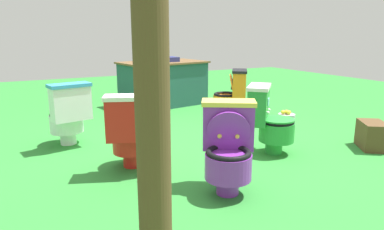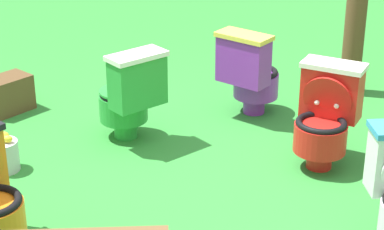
{
  "view_description": "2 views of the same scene",
  "coord_description": "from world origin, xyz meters",
  "px_view_note": "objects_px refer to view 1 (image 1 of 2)",
  "views": [
    {
      "loc": [
        -1.74,
        -3.35,
        1.26
      ],
      "look_at": [
        -0.16,
        -0.3,
        0.44
      ],
      "focal_mm": 32.51,
      "sensor_mm": 36.0,
      "label": 1
    },
    {
      "loc": [
        -0.4,
        4.26,
        2.38
      ],
      "look_at": [
        0.11,
        -0.23,
        0.38
      ],
      "focal_mm": 66.31,
      "sensor_mm": 36.0,
      "label": 2
    }
  ],
  "objects_px": {
    "toilet_orange": "(232,93)",
    "toilet_purple": "(228,146)",
    "toilet_green": "(268,119)",
    "small_crate": "(372,135)",
    "toilet_white": "(68,114)",
    "vendor_table": "(163,83)",
    "lemon_bucket": "(286,122)",
    "wooden_post": "(151,69)",
    "toilet_red": "(131,131)"
  },
  "relations": [
    {
      "from": "toilet_orange",
      "to": "toilet_purple",
      "type": "bearing_deg",
      "value": -179.55
    },
    {
      "from": "toilet_green",
      "to": "small_crate",
      "type": "distance_m",
      "value": 1.22
    },
    {
      "from": "toilet_white",
      "to": "vendor_table",
      "type": "distance_m",
      "value": 2.49
    },
    {
      "from": "toilet_purple",
      "to": "vendor_table",
      "type": "bearing_deg",
      "value": -73.24
    },
    {
      "from": "toilet_orange",
      "to": "lemon_bucket",
      "type": "xyz_separation_m",
      "value": [
        0.24,
        -0.94,
        -0.26
      ]
    },
    {
      "from": "toilet_white",
      "to": "small_crate",
      "type": "xyz_separation_m",
      "value": [
        2.97,
        -1.65,
        -0.22
      ]
    },
    {
      "from": "lemon_bucket",
      "to": "vendor_table",
      "type": "bearing_deg",
      "value": 108.73
    },
    {
      "from": "toilet_white",
      "to": "toilet_green",
      "type": "xyz_separation_m",
      "value": [
        1.84,
        -1.23,
        -0.0
      ]
    },
    {
      "from": "toilet_orange",
      "to": "wooden_post",
      "type": "relative_size",
      "value": 0.33
    },
    {
      "from": "toilet_purple",
      "to": "small_crate",
      "type": "relative_size",
      "value": 1.89
    },
    {
      "from": "toilet_red",
      "to": "wooden_post",
      "type": "bearing_deg",
      "value": -81.54
    },
    {
      "from": "toilet_purple",
      "to": "toilet_orange",
      "type": "bearing_deg",
      "value": -93.19
    },
    {
      "from": "wooden_post",
      "to": "vendor_table",
      "type": "bearing_deg",
      "value": 66.65
    },
    {
      "from": "toilet_purple",
      "to": "toilet_red",
      "type": "bearing_deg",
      "value": -23.72
    },
    {
      "from": "toilet_white",
      "to": "lemon_bucket",
      "type": "xyz_separation_m",
      "value": [
        2.64,
        -0.65,
        -0.26
      ]
    },
    {
      "from": "toilet_orange",
      "to": "small_crate",
      "type": "bearing_deg",
      "value": -128.88
    },
    {
      "from": "toilet_white",
      "to": "small_crate",
      "type": "bearing_deg",
      "value": -39.95
    },
    {
      "from": "vendor_table",
      "to": "lemon_bucket",
      "type": "xyz_separation_m",
      "value": [
        0.78,
        -2.31,
        -0.28
      ]
    },
    {
      "from": "toilet_green",
      "to": "toilet_red",
      "type": "height_order",
      "value": "same"
    },
    {
      "from": "toilet_red",
      "to": "wooden_post",
      "type": "height_order",
      "value": "wooden_post"
    },
    {
      "from": "wooden_post",
      "to": "small_crate",
      "type": "distance_m",
      "value": 3.11
    },
    {
      "from": "vendor_table",
      "to": "wooden_post",
      "type": "bearing_deg",
      "value": -113.35
    },
    {
      "from": "toilet_purple",
      "to": "toilet_green",
      "type": "bearing_deg",
      "value": -115.81
    },
    {
      "from": "toilet_green",
      "to": "toilet_orange",
      "type": "xyz_separation_m",
      "value": [
        0.55,
        1.52,
        0.0
      ]
    },
    {
      "from": "toilet_green",
      "to": "toilet_white",
      "type": "bearing_deg",
      "value": -79.76
    },
    {
      "from": "vendor_table",
      "to": "small_crate",
      "type": "distance_m",
      "value": 3.5
    },
    {
      "from": "toilet_white",
      "to": "wooden_post",
      "type": "relative_size",
      "value": 0.33
    },
    {
      "from": "vendor_table",
      "to": "wooden_post",
      "type": "xyz_separation_m",
      "value": [
        -1.76,
        -4.08,
        0.69
      ]
    },
    {
      "from": "toilet_purple",
      "to": "toilet_white",
      "type": "bearing_deg",
      "value": -30.65
    },
    {
      "from": "toilet_green",
      "to": "vendor_table",
      "type": "bearing_deg",
      "value": -136.27
    },
    {
      "from": "wooden_post",
      "to": "toilet_white",
      "type": "bearing_deg",
      "value": 92.26
    },
    {
      "from": "toilet_green",
      "to": "lemon_bucket",
      "type": "relative_size",
      "value": 2.63
    },
    {
      "from": "toilet_orange",
      "to": "small_crate",
      "type": "distance_m",
      "value": 2.04
    },
    {
      "from": "toilet_orange",
      "to": "small_crate",
      "type": "relative_size",
      "value": 1.89
    },
    {
      "from": "toilet_red",
      "to": "small_crate",
      "type": "height_order",
      "value": "toilet_red"
    },
    {
      "from": "toilet_purple",
      "to": "wooden_post",
      "type": "bearing_deg",
      "value": 66.46
    },
    {
      "from": "toilet_green",
      "to": "toilet_red",
      "type": "distance_m",
      "value": 1.45
    },
    {
      "from": "toilet_purple",
      "to": "vendor_table",
      "type": "distance_m",
      "value": 3.57
    },
    {
      "from": "lemon_bucket",
      "to": "toilet_white",
      "type": "bearing_deg",
      "value": 166.2
    },
    {
      "from": "wooden_post",
      "to": "lemon_bucket",
      "type": "distance_m",
      "value": 3.24
    },
    {
      "from": "toilet_red",
      "to": "toilet_green",
      "type": "bearing_deg",
      "value": 12.28
    },
    {
      "from": "toilet_red",
      "to": "lemon_bucket",
      "type": "height_order",
      "value": "toilet_red"
    },
    {
      "from": "toilet_purple",
      "to": "vendor_table",
      "type": "height_order",
      "value": "vendor_table"
    },
    {
      "from": "toilet_white",
      "to": "wooden_post",
      "type": "height_order",
      "value": "wooden_post"
    },
    {
      "from": "toilet_green",
      "to": "wooden_post",
      "type": "relative_size",
      "value": 0.33
    },
    {
      "from": "toilet_orange",
      "to": "toilet_red",
      "type": "bearing_deg",
      "value": 158.07
    },
    {
      "from": "wooden_post",
      "to": "toilet_purple",
      "type": "bearing_deg",
      "value": 35.28
    },
    {
      "from": "toilet_orange",
      "to": "vendor_table",
      "type": "relative_size",
      "value": 0.46
    },
    {
      "from": "toilet_purple",
      "to": "lemon_bucket",
      "type": "height_order",
      "value": "toilet_purple"
    },
    {
      "from": "toilet_orange",
      "to": "wooden_post",
      "type": "bearing_deg",
      "value": 174.47
    }
  ]
}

